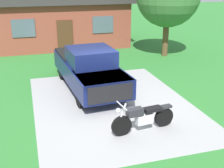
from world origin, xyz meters
TOP-DOWN VIEW (x-y plane):
  - ground_plane at (0.00, 0.00)m, footprint 80.00×80.00m
  - driveway_pad at (0.00, 0.00)m, footprint 5.98×7.93m
  - motorcycle at (0.36, -2.29)m, footprint 2.21×0.70m
  - pickup_truck at (-0.51, 2.00)m, footprint 2.40×5.75m
  - neighbor_house at (-0.57, 11.26)m, footprint 9.60×5.60m

SIDE VIEW (x-z plane):
  - ground_plane at x=0.00m, z-range 0.00..0.00m
  - driveway_pad at x=0.00m, z-range 0.00..0.01m
  - motorcycle at x=0.36m, z-range -0.07..1.02m
  - pickup_truck at x=-0.51m, z-range 0.00..1.90m
  - neighbor_house at x=-0.57m, z-range 0.04..3.54m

